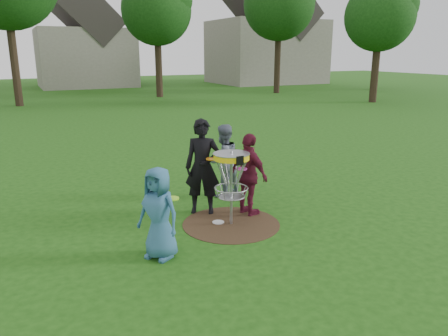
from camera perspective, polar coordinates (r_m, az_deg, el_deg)
name	(u,v)px	position (r m, az deg, el deg)	size (l,w,h in m)	color
ground	(231,224)	(8.12, 0.93, -7.33)	(100.00, 100.00, 0.00)	#19470F
dirt_patch	(231,224)	(8.12, 0.93, -7.30)	(1.80, 1.80, 0.01)	#47331E
player_blue	(159,213)	(6.70, -8.52, -5.86)	(0.70, 0.46, 1.44)	#306084
player_black	(203,167)	(8.42, -2.81, 0.15)	(0.68, 0.45, 1.86)	black
player_grey	(223,161)	(9.45, -0.10, 0.96)	(0.77, 0.60, 1.59)	slate
player_maroon	(249,175)	(8.36, 3.28, -0.89)	(0.94, 0.39, 1.60)	maroon
disc_on_grass	(218,222)	(8.18, -0.75, -7.11)	(0.22, 0.22, 0.02)	silver
disc_golf_basket	(231,171)	(7.79, 0.96, -0.38)	(0.66, 0.67, 1.38)	#9EA0A5
held_discs	(214,169)	(8.03, -1.26, -0.10)	(2.04, 2.10, 0.28)	#99F11A
house_row	(109,39)	(40.61, -14.83, 16.02)	(44.50, 10.65, 11.62)	gray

